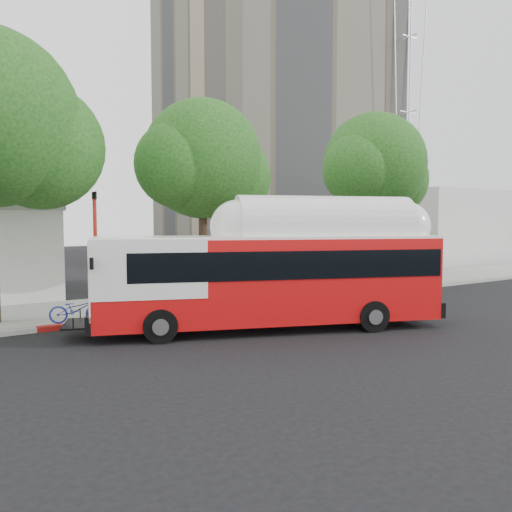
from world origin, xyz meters
The scene contains 12 objects.
ground centered at (0.00, 0.00, 0.00)m, with size 120.00×120.00×0.00m, color black.
sidewalk centered at (0.00, 6.50, 0.07)m, with size 60.00×5.00×0.15m, color gray.
curb_strip centered at (0.00, 3.90, 0.07)m, with size 60.00×0.30×0.15m, color gray.
red_curb_segment centered at (-3.00, 3.90, 0.08)m, with size 10.00×0.32×0.16m, color maroon.
street_tree_left centered at (-8.53, 5.56, 6.60)m, with size 6.67×5.80×9.74m.
street_tree_mid centered at (-0.59, 6.06, 5.91)m, with size 5.75×5.00×8.62m.
street_tree_right centered at (9.44, 5.86, 6.26)m, with size 6.21×5.40×9.18m.
apartment_tower centered at (18.00, 28.00, 17.62)m, with size 18.00×18.00×37.00m.
horizon_block centered at (30.00, 16.00, 3.00)m, with size 20.00×12.00×6.00m, color silver.
comms_tower centered at (26.00, 18.00, 20.00)m, with size 2.80×2.80×40.00m, color silver, non-canonical shape.
transit_bus centered at (-1.47, 0.16, 1.63)m, with size 11.74×6.00×3.48m.
signal_pole centered at (-5.93, 4.48, 2.32)m, with size 0.13×0.43×4.52m.
Camera 1 is at (-10.68, -12.96, 3.51)m, focal length 35.00 mm.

